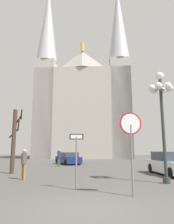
% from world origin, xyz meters
% --- Properties ---
extents(ground_plane, '(120.00, 120.00, 0.00)m').
position_xyz_m(ground_plane, '(0.00, 0.00, 0.00)').
color(ground_plane, '#514F4C').
extents(cathedral, '(18.46, 11.56, 35.77)m').
position_xyz_m(cathedral, '(-1.56, 34.88, 10.90)').
color(cathedral, '#ADA89E').
rests_on(cathedral, ground).
extents(stop_sign, '(0.85, 0.18, 3.09)m').
position_xyz_m(stop_sign, '(1.57, 1.79, 2.20)').
color(stop_sign, slate).
rests_on(stop_sign, ground).
extents(one_way_arrow_sign, '(0.61, 0.07, 2.35)m').
position_xyz_m(one_way_arrow_sign, '(-0.60, 2.98, 1.47)').
color(one_way_arrow_sign, slate).
rests_on(one_way_arrow_sign, ground).
extents(street_lamp, '(1.32, 1.20, 5.86)m').
position_xyz_m(street_lamp, '(3.82, 4.74, 4.26)').
color(street_lamp, '#2D3833').
rests_on(street_lamp, ground).
extents(bare_tree, '(1.07, 0.91, 4.59)m').
position_xyz_m(bare_tree, '(-5.55, 8.85, 2.42)').
color(bare_tree, '#473323').
rests_on(bare_tree, ground).
extents(parked_car_near_white, '(2.24, 4.70, 1.53)m').
position_xyz_m(parked_car_near_white, '(5.42, 8.37, 0.72)').
color(parked_car_near_white, silver).
rests_on(parked_car_near_white, ground).
extents(parked_car_far_navy, '(3.48, 4.60, 1.35)m').
position_xyz_m(parked_car_far_navy, '(-2.65, 18.32, 0.64)').
color(parked_car_far_navy, navy).
rests_on(parked_car_far_navy, ground).
extents(pedestrian_walking, '(0.32, 0.32, 1.74)m').
position_xyz_m(pedestrian_walking, '(-3.21, 14.97, 1.06)').
color(pedestrian_walking, '#33663F').
rests_on(pedestrian_walking, ground).
extents(pedestrian_standing, '(0.32, 0.32, 1.71)m').
position_xyz_m(pedestrian_standing, '(-3.81, 5.92, 1.04)').
color(pedestrian_standing, olive).
rests_on(pedestrian_standing, ground).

